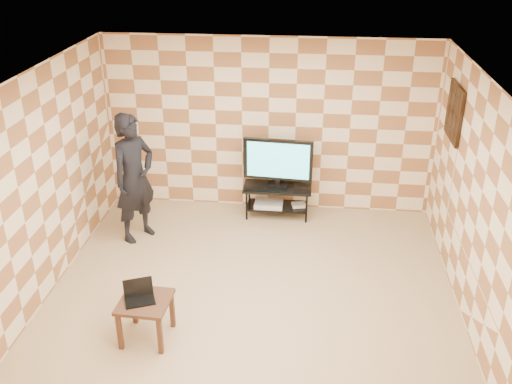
# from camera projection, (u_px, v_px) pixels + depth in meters

# --- Properties ---
(floor) EXTENTS (5.00, 5.00, 0.00)m
(floor) POSITION_uv_depth(u_px,v_px,m) (251.00, 297.00, 7.01)
(floor) COLOR tan
(floor) RESTS_ON ground
(wall_back) EXTENTS (5.00, 0.02, 2.70)m
(wall_back) POSITION_uv_depth(u_px,v_px,m) (269.00, 126.00, 8.66)
(wall_back) COLOR #FCE2BD
(wall_back) RESTS_ON ground
(wall_front) EXTENTS (5.00, 0.02, 2.70)m
(wall_front) POSITION_uv_depth(u_px,v_px,m) (213.00, 351.00, 4.19)
(wall_front) COLOR #FCE2BD
(wall_front) RESTS_ON ground
(wall_left) EXTENTS (0.02, 5.00, 2.70)m
(wall_left) POSITION_uv_depth(u_px,v_px,m) (38.00, 189.00, 6.65)
(wall_left) COLOR #FCE2BD
(wall_left) RESTS_ON ground
(wall_right) EXTENTS (0.02, 5.00, 2.70)m
(wall_right) POSITION_uv_depth(u_px,v_px,m) (479.00, 210.00, 6.19)
(wall_right) COLOR #FCE2BD
(wall_right) RESTS_ON ground
(ceiling) EXTENTS (5.00, 5.00, 0.02)m
(ceiling) POSITION_uv_depth(u_px,v_px,m) (250.00, 82.00, 5.83)
(ceiling) COLOR white
(ceiling) RESTS_ON wall_back
(wall_art) EXTENTS (0.04, 0.72, 0.72)m
(wall_art) POSITION_uv_depth(u_px,v_px,m) (454.00, 112.00, 7.32)
(wall_art) COLOR black
(wall_art) RESTS_ON wall_right
(tv_stand) EXTENTS (1.04, 0.47, 0.50)m
(tv_stand) POSITION_uv_depth(u_px,v_px,m) (277.00, 194.00, 8.77)
(tv_stand) COLOR black
(tv_stand) RESTS_ON floor
(tv) EXTENTS (1.05, 0.22, 0.76)m
(tv) POSITION_uv_depth(u_px,v_px,m) (278.00, 161.00, 8.52)
(tv) COLOR black
(tv) RESTS_ON tv_stand
(dvd_player) EXTENTS (0.44, 0.31, 0.07)m
(dvd_player) POSITION_uv_depth(u_px,v_px,m) (269.00, 204.00, 8.82)
(dvd_player) COLOR silver
(dvd_player) RESTS_ON tv_stand
(game_console) EXTENTS (0.24, 0.19, 0.05)m
(game_console) POSITION_uv_depth(u_px,v_px,m) (299.00, 205.00, 8.81)
(game_console) COLOR silver
(game_console) RESTS_ON tv_stand
(side_table) EXTENTS (0.56, 0.56, 0.50)m
(side_table) POSITION_uv_depth(u_px,v_px,m) (145.00, 307.00, 6.17)
(side_table) COLOR #332115
(side_table) RESTS_ON floor
(laptop) EXTENTS (0.38, 0.35, 0.21)m
(laptop) POSITION_uv_depth(u_px,v_px,m) (139.00, 295.00, 6.13)
(laptop) COLOR black
(laptop) RESTS_ON side_table
(person) EXTENTS (0.75, 0.82, 1.87)m
(person) POSITION_uv_depth(u_px,v_px,m) (134.00, 178.00, 7.94)
(person) COLOR black
(person) RESTS_ON floor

